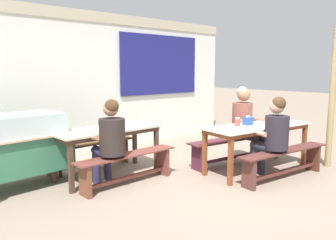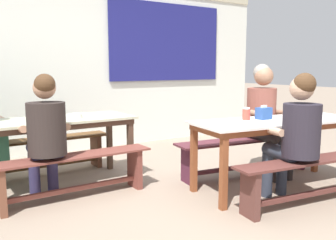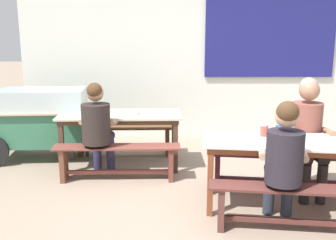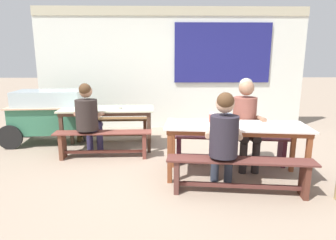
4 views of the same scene
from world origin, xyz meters
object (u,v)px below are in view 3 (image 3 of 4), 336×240
(person_near_front, at_px, (284,156))
(soup_bowl, at_px, (134,113))
(bench_near_back, at_px, (285,165))
(condiment_jar, at_px, (264,130))
(bench_far_front, at_px, (117,158))
(food_cart, at_px, (43,118))
(tissue_box, at_px, (284,132))
(dining_table_far, at_px, (120,119))
(dining_table_near, at_px, (296,148))
(bench_near_front, at_px, (304,203))
(person_left_back_turned, at_px, (97,124))
(bench_far_back, at_px, (124,135))
(person_right_near_table, at_px, (308,129))

(person_near_front, bearing_deg, soup_bowl, 131.82)
(person_near_front, bearing_deg, bench_near_back, 71.73)
(person_near_front, bearing_deg, condiment_jar, 93.99)
(bench_far_front, relative_size, soup_bowl, 10.56)
(food_cart, xyz_separation_m, condiment_jar, (2.88, -1.55, 0.21))
(person_near_front, bearing_deg, tissue_box, 74.60)
(dining_table_far, relative_size, bench_far_front, 1.05)
(dining_table_near, relative_size, bench_near_front, 1.11)
(person_left_back_turned, bearing_deg, condiment_jar, -19.70)
(bench_near_back, distance_m, bench_near_front, 1.05)
(bench_near_back, bearing_deg, tissue_box, -112.03)
(bench_far_back, xyz_separation_m, person_left_back_turned, (-0.21, -0.99, 0.41))
(person_left_back_turned, bearing_deg, person_right_near_table, -9.87)
(bench_far_front, height_order, condiment_jar, condiment_jar)
(tissue_box, bearing_deg, bench_far_front, 159.63)
(food_cart, xyz_separation_m, person_right_near_table, (3.43, -1.30, 0.17))
(dining_table_near, height_order, person_left_back_turned, person_left_back_turned)
(dining_table_far, distance_m, person_left_back_turned, 0.52)
(food_cart, distance_m, person_near_front, 3.64)
(dining_table_near, xyz_separation_m, person_right_near_table, (0.26, 0.43, 0.09))
(condiment_jar, bearing_deg, bench_near_back, 43.73)
(bench_far_back, xyz_separation_m, food_cart, (-1.18, -0.12, 0.30))
(bench_far_back, height_order, condiment_jar, condiment_jar)
(dining_table_far, xyz_separation_m, person_right_near_table, (2.24, -0.90, 0.09))
(bench_near_front, bearing_deg, food_cart, 144.12)
(dining_table_far, height_order, bench_near_back, dining_table_far)
(person_right_near_table, height_order, person_left_back_turned, person_right_near_table)
(bench_far_front, xyz_separation_m, tissue_box, (1.86, -0.69, 0.53))
(dining_table_near, distance_m, bench_far_front, 2.16)
(person_left_back_turned, bearing_deg, dining_table_near, -21.37)
(dining_table_near, height_order, bench_far_back, dining_table_near)
(person_left_back_turned, relative_size, tissue_box, 8.20)
(dining_table_far, height_order, tissue_box, tissue_box)
(dining_table_far, height_order, bench_near_front, dining_table_far)
(bench_near_front, xyz_separation_m, person_near_front, (-0.19, 0.09, 0.42))
(bench_far_back, distance_m, bench_near_back, 2.45)
(dining_table_far, distance_m, tissue_box, 2.24)
(soup_bowl, bearing_deg, bench_far_front, -110.56)
(tissue_box, bearing_deg, condiment_jar, 162.25)
(bench_near_front, xyz_separation_m, person_left_back_turned, (-2.15, 1.38, 0.41))
(condiment_jar, distance_m, soup_bowl, 1.86)
(bench_far_back, relative_size, bench_far_front, 0.98)
(bench_near_back, distance_m, person_near_front, 1.08)
(dining_table_far, bearing_deg, bench_far_back, 91.75)
(person_right_near_table, bearing_deg, person_left_back_turned, 170.13)
(dining_table_far, height_order, bench_far_front, dining_table_far)
(bench_near_back, bearing_deg, dining_table_near, -96.68)
(person_left_back_turned, xyz_separation_m, condiment_jar, (1.91, -0.68, 0.10))
(bench_far_front, xyz_separation_m, person_left_back_turned, (-0.24, 0.05, 0.42))
(bench_near_back, bearing_deg, person_right_near_table, -23.39)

